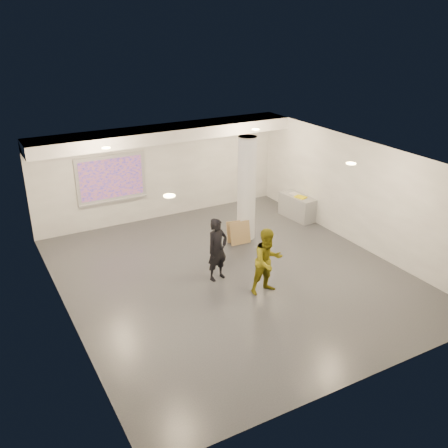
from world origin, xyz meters
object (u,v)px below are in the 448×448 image
woman (217,250)px  man (268,261)px  projection_screen (111,179)px  column (247,189)px  credenza (298,207)px

woman → man: (0.72, -1.12, 0.01)m
projection_screen → woman: bearing=-74.7°
column → projection_screen: size_ratio=1.43×
woman → man: bearing=-69.6°
projection_screen → man: size_ratio=1.31×
projection_screen → woman: size_ratio=1.32×
column → credenza: 2.54m
projection_screen → credenza: bearing=-22.2°
column → projection_screen: 4.08m
projection_screen → woman: (1.21, -4.42, -0.73)m
column → woman: bearing=-136.9°
credenza → woman: size_ratio=0.81×
man → credenza: bearing=43.6°
column → credenza: (2.22, 0.49, -1.13)m
credenza → man: 4.80m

